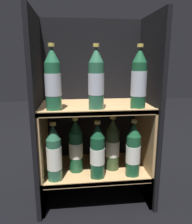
# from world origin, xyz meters

# --- Properties ---
(ground_plane) EXTENTS (6.00, 6.00, 0.00)m
(ground_plane) POSITION_xyz_m (0.00, 0.00, 0.00)
(ground_plane) COLOR black
(fridge_back_wall) EXTENTS (0.57, 0.02, 0.92)m
(fridge_back_wall) POSITION_xyz_m (0.00, 0.32, 0.46)
(fridge_back_wall) COLOR black
(fridge_back_wall) RESTS_ON ground_plane
(fridge_side_left) EXTENTS (0.02, 0.35, 0.92)m
(fridge_side_left) POSITION_xyz_m (-0.27, 0.15, 0.46)
(fridge_side_left) COLOR black
(fridge_side_left) RESTS_ON ground_plane
(fridge_side_right) EXTENTS (0.02, 0.35, 0.92)m
(fridge_side_right) POSITION_xyz_m (0.27, 0.15, 0.46)
(fridge_side_right) COLOR black
(fridge_side_right) RESTS_ON ground_plane
(shelf_lower) EXTENTS (0.53, 0.31, 0.17)m
(shelf_lower) POSITION_xyz_m (0.00, 0.14, 0.14)
(shelf_lower) COLOR tan
(shelf_lower) RESTS_ON ground_plane
(shelf_upper) EXTENTS (0.53, 0.31, 0.51)m
(shelf_upper) POSITION_xyz_m (0.00, 0.15, 0.36)
(shelf_upper) COLOR tan
(shelf_upper) RESTS_ON ground_plane
(bottle_upper_front_0) EXTENTS (0.07, 0.07, 0.28)m
(bottle_upper_front_0) POSITION_xyz_m (-0.19, 0.05, 0.63)
(bottle_upper_front_0) COLOR #1E5638
(bottle_upper_front_0) RESTS_ON shelf_upper
(bottle_upper_front_1) EXTENTS (0.07, 0.07, 0.28)m
(bottle_upper_front_1) POSITION_xyz_m (-0.01, 0.05, 0.63)
(bottle_upper_front_1) COLOR #285B42
(bottle_upper_front_1) RESTS_ON shelf_upper
(bottle_upper_front_2) EXTENTS (0.07, 0.07, 0.28)m
(bottle_upper_front_2) POSITION_xyz_m (0.18, 0.05, 0.63)
(bottle_upper_front_2) COLOR #194C2D
(bottle_upper_front_2) RESTS_ON shelf_upper
(bottle_lower_front_0) EXTENTS (0.07, 0.07, 0.28)m
(bottle_lower_front_0) POSITION_xyz_m (-0.20, 0.05, 0.29)
(bottle_lower_front_0) COLOR #285B42
(bottle_lower_front_0) RESTS_ON shelf_lower
(bottle_lower_front_1) EXTENTS (0.07, 0.07, 0.28)m
(bottle_lower_front_1) POSITION_xyz_m (0.00, 0.05, 0.29)
(bottle_lower_front_1) COLOR #144228
(bottle_lower_front_1) RESTS_ON shelf_lower
(bottle_lower_front_2) EXTENTS (0.07, 0.07, 0.28)m
(bottle_lower_front_2) POSITION_xyz_m (0.17, 0.05, 0.29)
(bottle_lower_front_2) COLOR #194C2D
(bottle_lower_front_2) RESTS_ON shelf_lower
(bottle_lower_back_0) EXTENTS (0.07, 0.07, 0.28)m
(bottle_lower_back_0) POSITION_xyz_m (-0.10, 0.13, 0.29)
(bottle_lower_back_0) COLOR #194C2D
(bottle_lower_back_0) RESTS_ON shelf_lower
(bottle_lower_back_1) EXTENTS (0.07, 0.07, 0.28)m
(bottle_lower_back_1) POSITION_xyz_m (0.09, 0.13, 0.29)
(bottle_lower_back_1) COLOR #384C28
(bottle_lower_back_1) RESTS_ON shelf_lower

